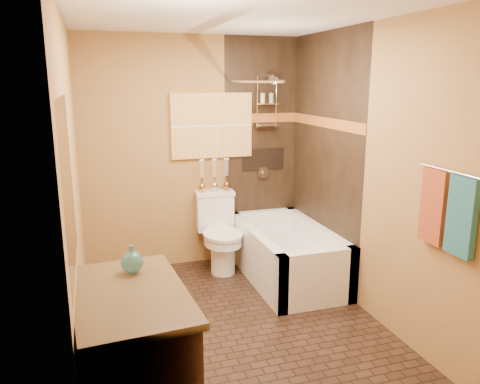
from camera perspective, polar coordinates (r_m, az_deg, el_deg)
name	(u,v)px	position (r m, az deg, el deg)	size (l,w,h in m)	color
floor	(234,323)	(4.16, -0.69, -15.72)	(3.00, 3.00, 0.00)	black
wall_left	(74,191)	(3.56, -19.53, 0.07)	(0.02, 3.00, 2.50)	olive
wall_right	(366,172)	(4.22, 15.06, 2.35)	(0.02, 3.00, 2.50)	olive
wall_back	(194,154)	(5.15, -5.64, 4.68)	(2.40, 0.02, 2.50)	olive
wall_front	(322,241)	(2.37, 9.96, -5.87)	(2.40, 0.02, 2.50)	olive
ceiling	(233,14)	(3.66, -0.81, 20.85)	(3.00, 3.00, 0.00)	silver
alcove_tile_back	(261,151)	(5.35, 2.56, 5.06)	(0.85, 0.01, 2.50)	black
alcove_tile_right	(324,159)	(4.85, 10.19, 4.00)	(0.01, 1.50, 2.50)	black
mosaic_band_back	(261,118)	(5.30, 2.64, 9.01)	(0.85, 0.01, 0.10)	#91471A
mosaic_band_right	(325,122)	(4.80, 10.26, 8.35)	(0.01, 1.50, 0.10)	#91471A
alcove_niche	(263,159)	(5.37, 2.82, 4.01)	(0.50, 0.01, 0.25)	black
shower_fixtures	(267,114)	(5.21, 3.29, 9.43)	(0.24, 0.33, 1.16)	silver
curtain_rod	(251,81)	(4.47, 1.38, 13.34)	(0.03, 0.03, 1.55)	silver
towel_bar	(450,172)	(3.33, 24.24, 2.28)	(0.02, 0.02, 0.55)	silver
towel_teal	(462,217)	(3.30, 25.41, -2.75)	(0.05, 0.22, 0.52)	#1F5869
towel_rust	(434,207)	(3.49, 22.54, -1.66)	(0.05, 0.22, 0.52)	#99311B
sunset_painting	(212,126)	(5.13, -3.46, 8.07)	(0.90, 0.04, 0.70)	orange
vanity_mirror	(68,187)	(2.53, -20.22, 0.62)	(0.01, 1.00, 0.90)	white
bathtub	(286,258)	(4.96, 5.68, -8.01)	(0.80, 1.50, 0.55)	white
toilet	(220,232)	(5.10, -2.51, -4.90)	(0.44, 0.64, 0.84)	white
vanity	(132,362)	(2.94, -13.03, -19.51)	(0.68, 1.04, 0.88)	black
teal_bottle	(132,259)	(2.94, -13.05, -7.97)	(0.14, 0.14, 0.22)	#24656D
bud_vases	(214,174)	(5.12, -3.14, 2.18)	(0.35, 0.07, 0.35)	#B99039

